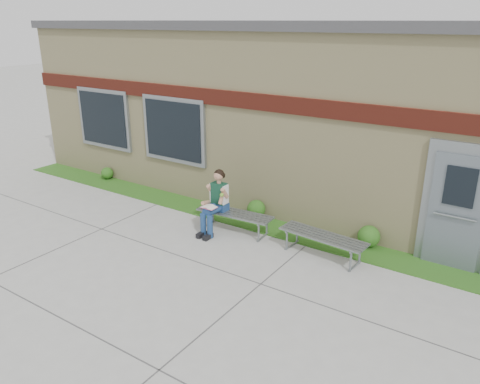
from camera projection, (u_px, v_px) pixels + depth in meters
The scene contains 9 objects.
ground at pixel (196, 280), 8.07m from camera, with size 80.00×80.00×0.00m, color #9E9E99.
grass_strip at pixel (272, 227), 10.09m from camera, with size 16.00×0.80×0.02m, color #225015.
school_building at pixel (340, 107), 12.01m from camera, with size 16.20×6.22×4.20m.
bench_left at pixel (235, 217), 9.80m from camera, with size 1.68×0.58×0.43m.
bench_right at pixel (323, 240), 8.76m from camera, with size 1.72×0.61×0.44m.
girl at pixel (215, 201), 9.70m from camera, with size 0.49×0.81×1.33m.
shrub_west at pixel (107, 173), 13.08m from camera, with size 0.33×0.33×0.33m, color #225015.
shrub_mid at pixel (256, 209), 10.50m from camera, with size 0.41×0.41×0.41m, color #225015.
shrub_east at pixel (369, 236), 9.14m from camera, with size 0.43×0.43×0.43m, color #225015.
Camera 1 is at (4.55, -5.43, 4.22)m, focal length 35.00 mm.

